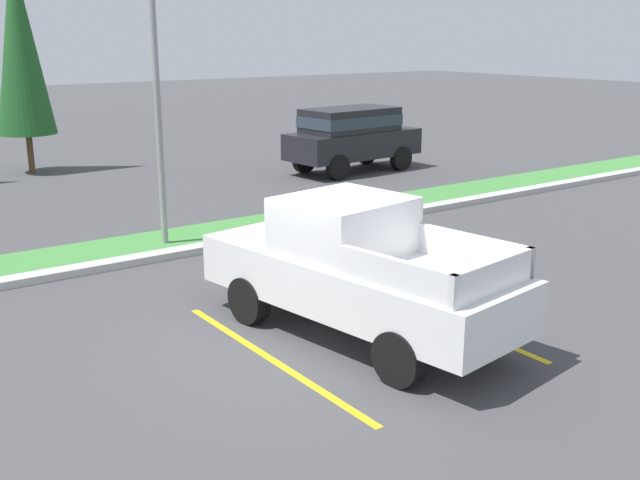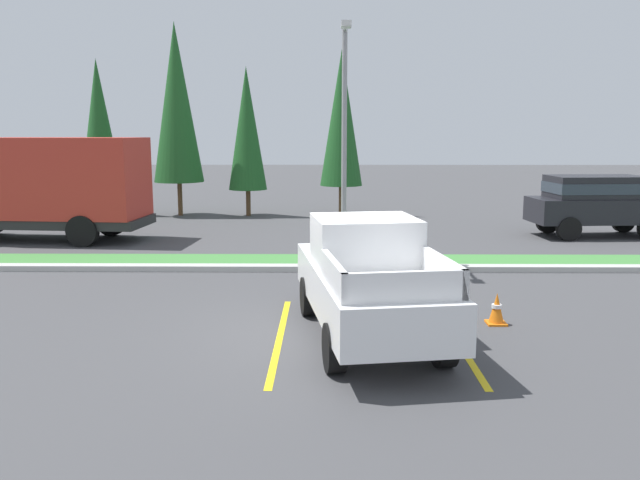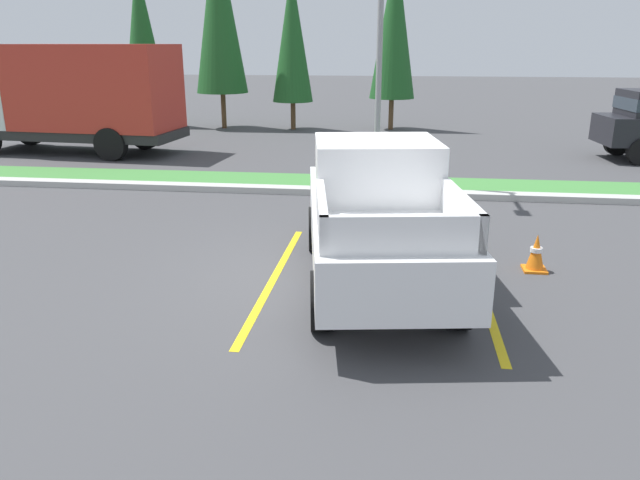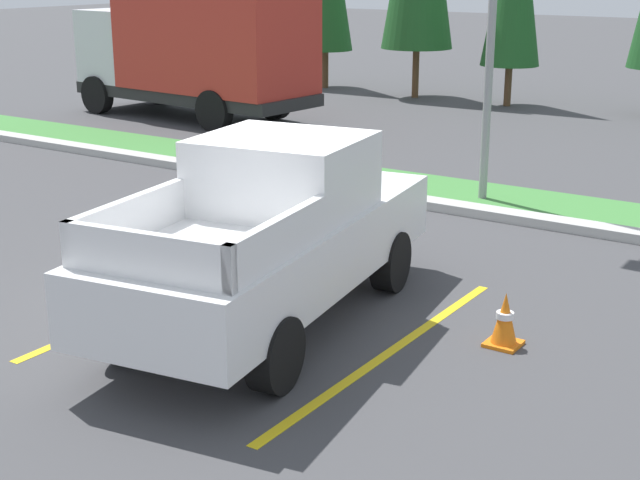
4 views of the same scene
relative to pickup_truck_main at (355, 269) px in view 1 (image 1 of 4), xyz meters
The scene contains 10 objects.
ground_plane 1.27m from the pickup_truck_main, 141.28° to the left, with size 120.00×120.00×0.00m, color #424244.
parking_line_near 1.86m from the pickup_truck_main, behind, with size 0.12×4.80×0.01m, color yellow.
parking_line_far 1.87m from the pickup_truck_main, ahead, with size 0.12×4.80×0.01m, color yellow.
curb_strip 5.57m from the pickup_truck_main, 95.98° to the left, with size 56.00×0.40×0.15m, color #B2B2AD.
grass_median 6.66m from the pickup_truck_main, 94.98° to the left, with size 56.00×1.80×0.06m, color #42843D.
pickup_truck_main is the anchor object (origin of this frame).
suv_distant 14.12m from the pickup_truck_main, 52.40° to the left, with size 4.72×2.22×2.10m.
street_light 6.73m from the pickup_truck_main, 92.30° to the left, with size 0.24×1.49×6.28m.
cypress_tree_right_inner 17.49m from the pickup_truck_main, 90.24° to the left, with size 1.83×1.83×7.06m.
traffic_cone 2.71m from the pickup_truck_main, 17.23° to the left, with size 0.36×0.36×0.60m.
Camera 1 is at (-6.18, -9.01, 4.47)m, focal length 42.71 mm.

